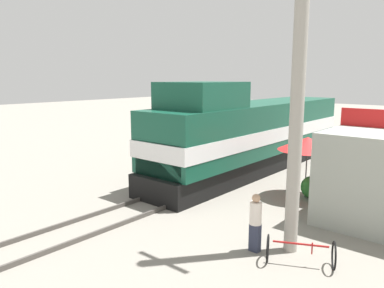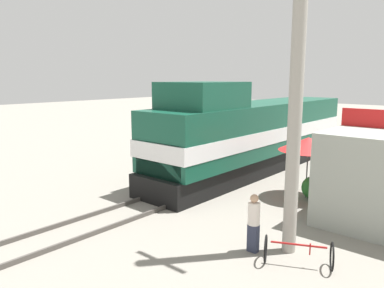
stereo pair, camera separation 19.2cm
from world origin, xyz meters
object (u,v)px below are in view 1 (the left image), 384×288
object	(u,v)px
billboard_sign	(370,135)
bicycle	(300,252)
locomotive	(251,134)
utility_pole	(299,63)
person_bystander	(255,220)
vendor_umbrella	(308,144)

from	to	relation	value
billboard_sign	bicycle	world-z (taller)	billboard_sign
locomotive	utility_pole	bearing A→B (deg)	-51.63
billboard_sign	person_bystander	xyz separation A→B (m)	(-1.43, -5.46, -1.96)
utility_pole	person_bystander	distance (m)	4.47
utility_pole	vendor_umbrella	xyz separation A→B (m)	(-1.70, 4.91, -3.02)
billboard_sign	bicycle	size ratio (longest dim) A/B	2.02
locomotive	bicycle	distance (m)	10.41
person_bystander	bicycle	bearing A→B (deg)	2.21
utility_pole	bicycle	world-z (taller)	utility_pole
utility_pole	person_bystander	xyz separation A→B (m)	(-0.75, -0.71, -4.35)
billboard_sign	bicycle	bearing A→B (deg)	-90.93
person_bystander	bicycle	world-z (taller)	person_bystander
locomotive	utility_pole	size ratio (longest dim) A/B	1.49
billboard_sign	bicycle	distance (m)	5.96
locomotive	person_bystander	bearing A→B (deg)	-57.81
billboard_sign	person_bystander	size ratio (longest dim) A/B	2.23
billboard_sign	person_bystander	bearing A→B (deg)	-104.65
utility_pole	person_bystander	bearing A→B (deg)	-136.63
utility_pole	billboard_sign	distance (m)	5.36
billboard_sign	person_bystander	distance (m)	5.98
vendor_umbrella	bicycle	bearing A→B (deg)	-67.63
vendor_umbrella	person_bystander	size ratio (longest dim) A/B	1.48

